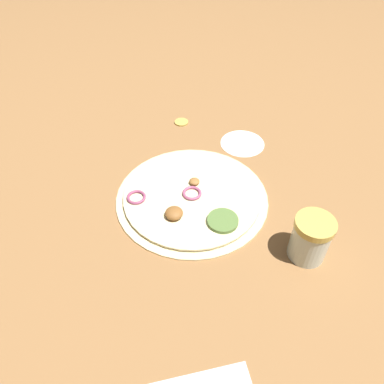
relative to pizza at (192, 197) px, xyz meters
name	(u,v)px	position (x,y,z in m)	size (l,w,h in m)	color
ground_plane	(192,198)	(0.00, 0.00, -0.01)	(3.00, 3.00, 0.00)	olive
pizza	(192,197)	(0.00, 0.00, 0.00)	(0.29, 0.29, 0.03)	beige
spice_jar	(311,238)	(0.21, -0.10, 0.04)	(0.06, 0.06, 0.08)	silver
loose_cap	(181,122)	(-0.06, 0.25, 0.00)	(0.03, 0.03, 0.01)	gold
flour_patch	(242,143)	(0.09, 0.19, -0.01)	(0.10, 0.10, 0.00)	white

